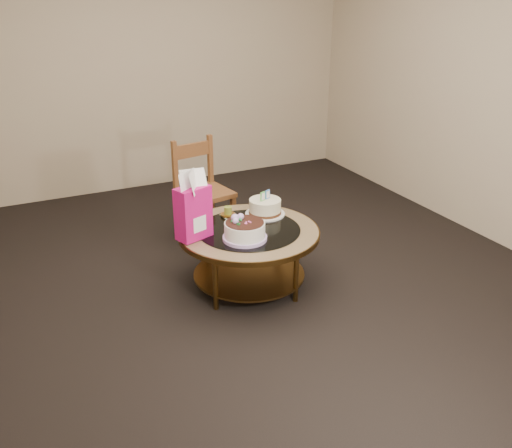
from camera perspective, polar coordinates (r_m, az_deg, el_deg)
name	(u,v)px	position (r m, az deg, el deg)	size (l,w,h in m)	color
ground	(249,285)	(4.28, -0.69, -6.12)	(5.00, 5.00, 0.00)	black
room_walls	(248,74)	(3.77, -0.81, 14.72)	(4.52, 5.02, 2.61)	tan
coffee_table	(249,239)	(4.11, -0.72, -1.53)	(1.02, 1.02, 0.46)	brown
decorated_cake	(245,232)	(3.90, -1.15, -0.76)	(0.31, 0.31, 0.18)	#C6A1E3
cream_cake	(265,207)	(4.30, 0.91, 1.68)	(0.30, 0.30, 0.19)	white
gift_bag	(193,206)	(3.88, -6.33, 1.83)	(0.27, 0.23, 0.48)	#C71278
pillar_candle	(228,213)	(4.29, -2.82, 1.12)	(0.11, 0.11, 0.09)	#C7BC52
dining_chair	(202,191)	(4.87, -5.41, 3.33)	(0.47, 0.47, 0.88)	brown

